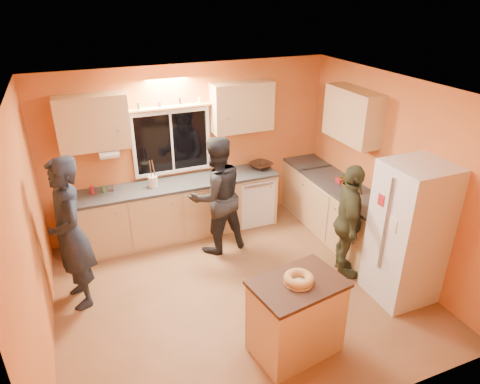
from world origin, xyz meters
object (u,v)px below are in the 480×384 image
refrigerator (408,233)px  island (296,316)px  person_center (216,196)px  person_right (348,222)px  person_left (70,234)px

refrigerator → island: 1.79m
person_center → person_right: person_center is taller
refrigerator → person_right: refrigerator is taller
person_right → island: bearing=155.2°
person_right → refrigerator: bearing=-119.7°
refrigerator → person_left: bearing=159.6°
person_left → person_center: bearing=91.5°
person_left → person_center: 2.04m
island → person_right: size_ratio=0.64×
island → person_left: bearing=130.9°
person_left → person_right: 3.48m
refrigerator → person_left: 4.04m
refrigerator → person_left: (-3.79, 1.41, 0.06)m
refrigerator → island: refrigerator is taller
refrigerator → person_left: person_left is taller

